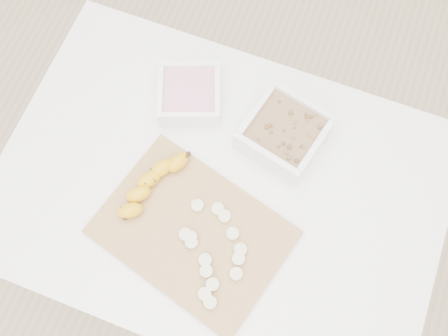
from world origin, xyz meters
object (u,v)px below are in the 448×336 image
(bowl_granola, at_px, (284,133))
(cutting_board, at_px, (193,232))
(banana, at_px, (151,186))
(table, at_px, (220,199))
(bowl_yogurt, at_px, (190,95))

(bowl_granola, relative_size, cutting_board, 0.51)
(bowl_granola, distance_m, cutting_board, 0.30)
(cutting_board, relative_size, banana, 2.00)
(table, xyz_separation_m, banana, (-0.14, -0.06, 0.13))
(table, relative_size, bowl_granola, 5.01)
(bowl_granola, height_order, cutting_board, bowl_granola)
(cutting_board, bearing_deg, bowl_granola, 68.07)
(table, relative_size, cutting_board, 2.55)
(table, xyz_separation_m, bowl_yogurt, (-0.14, 0.18, 0.13))
(cutting_board, bearing_deg, bowl_yogurt, 113.07)
(bowl_yogurt, xyz_separation_m, cutting_board, (0.12, -0.29, -0.03))
(table, relative_size, banana, 5.12)
(banana, bearing_deg, cutting_board, 6.91)
(bowl_yogurt, bearing_deg, banana, -89.24)
(bowl_granola, height_order, banana, bowl_granola)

